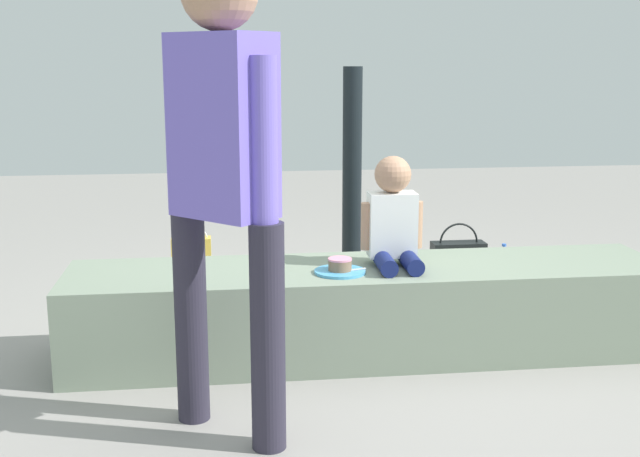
% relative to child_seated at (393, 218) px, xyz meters
% --- Properties ---
extents(ground_plane, '(12.00, 12.00, 0.00)m').
position_rel_child_seated_xyz_m(ground_plane, '(-0.11, -0.01, -0.61)').
color(ground_plane, gray).
extents(concrete_ledge, '(2.64, 0.57, 0.40)m').
position_rel_child_seated_xyz_m(concrete_ledge, '(-0.11, -0.01, -0.41)').
color(concrete_ledge, gray).
rests_on(concrete_ledge, ground_plane).
extents(child_seated, '(0.28, 0.32, 0.48)m').
position_rel_child_seated_xyz_m(child_seated, '(0.00, 0.00, 0.00)').
color(child_seated, navy).
rests_on(child_seated, concrete_ledge).
extents(adult_standing, '(0.38, 0.38, 1.63)m').
position_rel_child_seated_xyz_m(adult_standing, '(-0.74, -0.72, 0.37)').
color(adult_standing, '#292635').
rests_on(adult_standing, ground_plane).
extents(cake_plate, '(0.22, 0.22, 0.07)m').
position_rel_child_seated_xyz_m(cake_plate, '(-0.25, -0.10, -0.19)').
color(cake_plate, '#4CA5D8').
rests_on(cake_plate, concrete_ledge).
extents(gift_bag, '(0.23, 0.10, 0.34)m').
position_rel_child_seated_xyz_m(gift_bag, '(-0.92, 1.14, -0.46)').
color(gift_bag, gold).
rests_on(gift_bag, ground_plane).
extents(railing_post, '(0.36, 0.36, 1.26)m').
position_rel_child_seated_xyz_m(railing_post, '(-0.00, 1.09, -0.13)').
color(railing_post, black).
rests_on(railing_post, ground_plane).
extents(water_bottle_near_gift, '(0.06, 0.06, 0.19)m').
position_rel_child_seated_xyz_m(water_bottle_near_gift, '(0.97, 1.22, -0.53)').
color(water_bottle_near_gift, silver).
rests_on(water_bottle_near_gift, ground_plane).
extents(water_bottle_far_side, '(0.07, 0.07, 0.19)m').
position_rel_child_seated_xyz_m(water_bottle_far_side, '(0.77, 0.64, -0.53)').
color(water_bottle_far_side, silver).
rests_on(water_bottle_far_side, ground_plane).
extents(handbag_black_leather, '(0.32, 0.13, 0.33)m').
position_rel_child_seated_xyz_m(handbag_black_leather, '(0.68, 1.20, -0.50)').
color(handbag_black_leather, black).
rests_on(handbag_black_leather, ground_plane).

